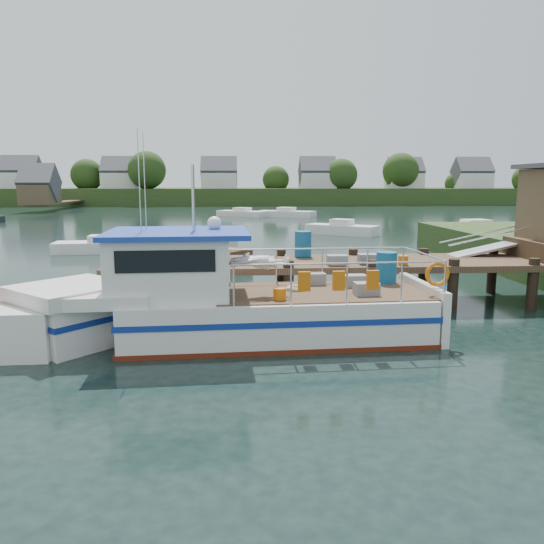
{
  "coord_description": "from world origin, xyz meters",
  "views": [
    {
      "loc": [
        -2.0,
        -16.63,
        3.86
      ],
      "look_at": [
        -1.0,
        -1.5,
        1.3
      ],
      "focal_mm": 35.0,
      "sensor_mm": 36.0,
      "label": 1
    }
  ],
  "objects": [
    {
      "name": "ground_plane",
      "position": [
        0.0,
        0.0,
        0.0
      ],
      "size": [
        160.0,
        160.0,
        0.0
      ],
      "primitive_type": "plane",
      "color": "black"
    },
    {
      "name": "far_shore",
      "position": [
        0.01,
        82.37,
        2.1
      ],
      "size": [
        140.0,
        42.55,
        9.22
      ],
      "color": "#2C431B",
      "rests_on": "ground"
    },
    {
      "name": "dock",
      "position": [
        6.51,
        0.01,
        2.24
      ],
      "size": [
        16.6,
        3.0,
        4.78
      ],
      "color": "#4A3423",
      "rests_on": "ground"
    },
    {
      "name": "lobster_boat",
      "position": [
        -2.32,
        -3.75,
        0.92
      ],
      "size": [
        10.74,
        3.53,
        5.1
      ],
      "rotation": [
        0.0,
        0.0,
        0.05
      ],
      "color": "silver",
      "rests_on": "ground"
    },
    {
      "name": "moored_rowboat",
      "position": [
        -3.24,
        6.9,
        0.47
      ],
      "size": [
        3.94,
        4.28,
        1.27
      ],
      "rotation": [
        0.0,
        0.0,
        0.35
      ],
      "color": "#4A3423",
      "rests_on": "ground"
    },
    {
      "name": "moored_far",
      "position": [
        3.62,
        43.77,
        0.41
      ],
      "size": [
        6.83,
        4.91,
        1.11
      ],
      "rotation": [
        0.0,
        0.0,
        -0.2
      ],
      "color": "silver",
      "rests_on": "ground"
    },
    {
      "name": "moored_a",
      "position": [
        -9.49,
        13.38,
        0.36
      ],
      "size": [
        5.42,
        2.24,
        0.97
      ],
      "rotation": [
        0.0,
        0.0,
        -0.26
      ],
      "color": "silver",
      "rests_on": "ground"
    },
    {
      "name": "moored_b",
      "position": [
        5.83,
        22.58,
        0.44
      ],
      "size": [
        5.4,
        4.62,
        1.18
      ],
      "rotation": [
        0.0,
        0.0,
        -0.02
      ],
      "color": "silver",
      "rests_on": "ground"
    },
    {
      "name": "moored_c",
      "position": [
        16.55,
        23.48,
        0.39
      ],
      "size": [
        6.85,
        2.97,
        1.05
      ],
      "rotation": [
        0.0,
        0.0,
        -0.07
      ],
      "color": "silver",
      "rests_on": "ground"
    },
    {
      "name": "moored_d",
      "position": [
        -1.39,
        45.05,
        0.38
      ],
      "size": [
        6.09,
        5.35,
        1.04
      ],
      "rotation": [
        0.0,
        0.0,
        0.39
      ],
      "color": "silver",
      "rests_on": "ground"
    }
  ]
}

